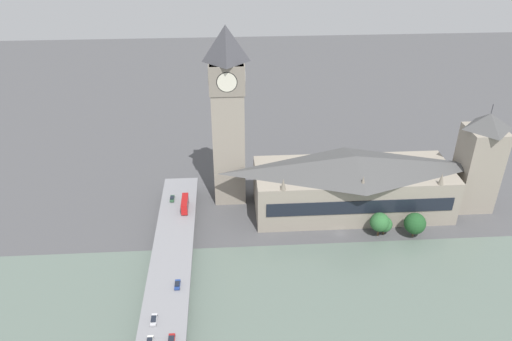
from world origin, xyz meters
TOP-DOWN VIEW (x-y plane):
  - ground_plane at (0.00, 0.00)m, footprint 600.00×600.00m
  - river_water at (-34.28, 0.00)m, footprint 56.56×360.00m
  - parliament_hall at (17.55, -8.00)m, footprint 29.57×82.77m
  - clock_tower at (30.88, 44.07)m, footprint 14.61×14.61m
  - victoria_tower at (17.61, -60.96)m, footprint 15.15×15.15m
  - road_bridge at (-34.28, 66.22)m, footprint 145.11×14.94m
  - double_decker_bus_mid at (13.24, 63.00)m, footprint 10.43×2.61m
  - car_northbound_lead at (20.50, 68.97)m, footprint 4.72×1.77m
  - car_northbound_mid at (-55.98, 62.97)m, footprint 4.46×1.93m
  - car_northbound_tail at (-56.14, 69.32)m, footprint 4.36×1.86m
  - car_southbound_lead at (-47.73, 69.07)m, footprint 4.79×1.80m
  - car_southbound_mid at (-32.63, 62.90)m, footprint 4.52×1.83m
  - tree_embankment_near at (-1.88, -14.91)m, footprint 7.75×7.75m
  - tree_embankment_mid at (-3.21, -28.84)m, footprint 8.64×8.64m
  - tree_embankment_far at (-1.04, -17.40)m, footprint 6.22×6.22m

SIDE VIEW (x-z plane):
  - ground_plane at x=0.00m, z-range 0.00..0.00m
  - river_water at x=-34.28m, z-range 0.00..0.30m
  - tree_embankment_far at x=-1.04m, z-range 0.85..8.81m
  - road_bridge at x=-34.28m, z-range 1.89..7.94m
  - tree_embankment_mid at x=-3.21m, z-range 1.00..11.66m
  - tree_embankment_near at x=-1.88m, z-range 1.38..11.92m
  - car_northbound_tail at x=-56.14m, z-range 6.06..7.30m
  - car_southbound_lead at x=-47.73m, z-range 6.06..7.38m
  - car_northbound_mid at x=-55.98m, z-range 6.06..7.42m
  - car_southbound_mid at x=-32.63m, z-range 6.06..7.44m
  - car_northbound_lead at x=20.50m, z-range 6.03..7.51m
  - double_decker_bus_mid at x=13.24m, z-range 6.29..11.11m
  - parliament_hall at x=17.55m, z-range -0.09..26.14m
  - victoria_tower at x=17.61m, z-range -2.00..45.82m
  - clock_tower at x=30.88m, z-range 3.17..80.56m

